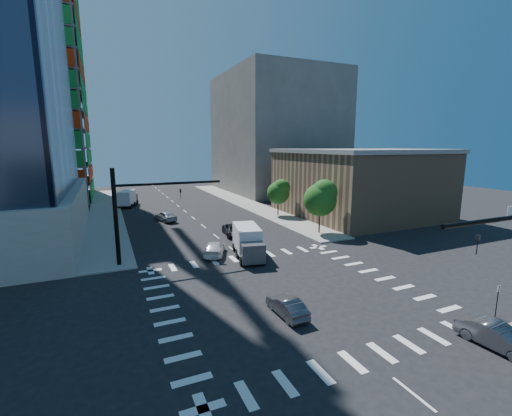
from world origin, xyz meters
TOP-DOWN VIEW (x-y plane):
  - ground at (0.00, 0.00)m, footprint 160.00×160.00m
  - road_markings at (0.00, 0.00)m, footprint 20.00×20.00m
  - sidewalk_ne at (12.50, 40.00)m, footprint 5.00×60.00m
  - sidewalk_nw at (-12.50, 40.00)m, footprint 5.00×60.00m
  - construction_building at (-27.41, 61.93)m, footprint 25.16×34.50m
  - commercial_building at (25.00, 22.00)m, footprint 20.50×22.50m
  - bg_building_ne at (27.00, 55.00)m, footprint 24.00×30.00m
  - signal_mast_nw at (-10.00, 11.50)m, footprint 10.20×0.40m
  - tree_south at (12.63, 13.90)m, footprint 4.16×4.16m
  - tree_north at (12.93, 25.90)m, footprint 3.54×3.52m
  - no_parking_sign at (10.70, -9.00)m, footprint 0.30×0.06m
  - car_nb_right at (7.17, -11.22)m, footprint 1.81×4.32m
  - car_nb_far at (2.16, 17.56)m, footprint 2.83×5.09m
  - car_sb_near at (-2.33, 11.03)m, footprint 3.59×5.08m
  - car_sb_mid at (-4.30, 29.38)m, footprint 3.08×4.97m
  - car_sb_cross at (-1.70, -3.19)m, footprint 1.42×3.81m
  - box_truck_near at (0.55, 8.84)m, footprint 3.63×6.18m
  - box_truck_far at (-8.50, 45.23)m, footprint 4.05×6.14m

SIDE VIEW (x-z plane):
  - ground at x=0.00m, z-range 0.00..0.00m
  - road_markings at x=0.00m, z-range 0.00..0.01m
  - sidewalk_ne at x=12.50m, z-range 0.00..0.15m
  - sidewalk_nw at x=-12.50m, z-range 0.00..0.15m
  - car_sb_cross at x=-1.70m, z-range 0.00..1.25m
  - car_nb_far at x=2.16m, z-range 0.00..1.35m
  - car_sb_near at x=-2.33m, z-range 0.00..1.37m
  - car_nb_right at x=7.17m, z-range 0.00..1.39m
  - car_sb_mid at x=-4.30m, z-range 0.00..1.58m
  - box_truck_far at x=-8.50m, z-range -0.17..2.81m
  - box_truck_near at x=0.55m, z-range -0.17..2.87m
  - no_parking_sign at x=10.70m, z-range 0.28..2.48m
  - tree_north at x=12.93m, z-range 1.10..6.88m
  - tree_south at x=12.63m, z-range 1.27..8.10m
  - commercial_building at x=25.00m, z-range 0.01..10.61m
  - signal_mast_nw at x=-10.00m, z-range 0.99..9.99m
  - bg_building_ne at x=27.00m, z-range 0.00..28.00m
  - construction_building at x=-27.41m, z-range -10.69..59.91m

